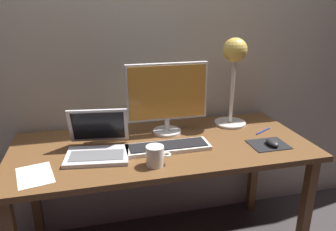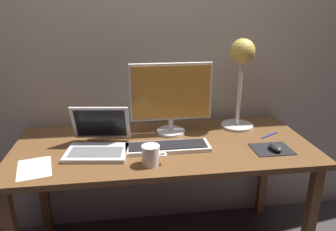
{
  "view_description": "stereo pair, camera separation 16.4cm",
  "coord_description": "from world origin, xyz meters",
  "px_view_note": "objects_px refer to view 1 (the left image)",
  "views": [
    {
      "loc": [
        -0.35,
        -1.55,
        1.46
      ],
      "look_at": [
        0.02,
        -0.05,
        0.92
      ],
      "focal_mm": 34.27,
      "sensor_mm": 36.0,
      "label": 1
    },
    {
      "loc": [
        -0.19,
        -1.58,
        1.46
      ],
      "look_at": [
        0.02,
        -0.05,
        0.92
      ],
      "focal_mm": 34.27,
      "sensor_mm": 36.0,
      "label": 2
    }
  ],
  "objects_px": {
    "keyboard_main": "(168,147)",
    "pen": "(263,131)",
    "laptop": "(98,141)",
    "desk_lamp": "(234,64)",
    "monitor": "(167,95)",
    "mouse": "(272,142)",
    "coffee_mug": "(155,156)"
  },
  "relations": [
    {
      "from": "mouse",
      "to": "coffee_mug",
      "type": "xyz_separation_m",
      "value": [
        -0.65,
        -0.06,
        0.03
      ]
    },
    {
      "from": "mouse",
      "to": "coffee_mug",
      "type": "bearing_deg",
      "value": -174.69
    },
    {
      "from": "laptop",
      "to": "mouse",
      "type": "distance_m",
      "value": 0.92
    },
    {
      "from": "monitor",
      "to": "coffee_mug",
      "type": "xyz_separation_m",
      "value": [
        -0.15,
        -0.38,
        -0.18
      ]
    },
    {
      "from": "laptop",
      "to": "pen",
      "type": "distance_m",
      "value": 0.97
    },
    {
      "from": "laptop",
      "to": "mouse",
      "type": "bearing_deg",
      "value": -9.26
    },
    {
      "from": "desk_lamp",
      "to": "pen",
      "type": "height_order",
      "value": "desk_lamp"
    },
    {
      "from": "keyboard_main",
      "to": "pen",
      "type": "distance_m",
      "value": 0.62
    },
    {
      "from": "monitor",
      "to": "keyboard_main",
      "type": "height_order",
      "value": "monitor"
    },
    {
      "from": "monitor",
      "to": "coffee_mug",
      "type": "distance_m",
      "value": 0.44
    },
    {
      "from": "coffee_mug",
      "to": "keyboard_main",
      "type": "bearing_deg",
      "value": 57.5
    },
    {
      "from": "laptop",
      "to": "desk_lamp",
      "type": "relative_size",
      "value": 0.64
    },
    {
      "from": "mouse",
      "to": "pen",
      "type": "height_order",
      "value": "mouse"
    },
    {
      "from": "monitor",
      "to": "keyboard_main",
      "type": "distance_m",
      "value": 0.31
    },
    {
      "from": "keyboard_main",
      "to": "coffee_mug",
      "type": "xyz_separation_m",
      "value": [
        -0.1,
        -0.16,
        0.04
      ]
    },
    {
      "from": "coffee_mug",
      "to": "pen",
      "type": "height_order",
      "value": "coffee_mug"
    },
    {
      "from": "pen",
      "to": "keyboard_main",
      "type": "bearing_deg",
      "value": -171.07
    },
    {
      "from": "keyboard_main",
      "to": "pen",
      "type": "height_order",
      "value": "keyboard_main"
    },
    {
      "from": "keyboard_main",
      "to": "pen",
      "type": "bearing_deg",
      "value": 8.93
    },
    {
      "from": "monitor",
      "to": "desk_lamp",
      "type": "height_order",
      "value": "desk_lamp"
    },
    {
      "from": "monitor",
      "to": "pen",
      "type": "xyz_separation_m",
      "value": [
        0.56,
        -0.12,
        -0.23
      ]
    },
    {
      "from": "monitor",
      "to": "pen",
      "type": "relative_size",
      "value": 3.34
    },
    {
      "from": "coffee_mug",
      "to": "laptop",
      "type": "bearing_deg",
      "value": 140.75
    },
    {
      "from": "desk_lamp",
      "to": "coffee_mug",
      "type": "height_order",
      "value": "desk_lamp"
    },
    {
      "from": "laptop",
      "to": "coffee_mug",
      "type": "bearing_deg",
      "value": -39.25
    },
    {
      "from": "monitor",
      "to": "laptop",
      "type": "xyz_separation_m",
      "value": [
        -0.4,
        -0.17,
        -0.17
      ]
    },
    {
      "from": "desk_lamp",
      "to": "laptop",
      "type": "bearing_deg",
      "value": -165.74
    },
    {
      "from": "desk_lamp",
      "to": "pen",
      "type": "distance_m",
      "value": 0.43
    },
    {
      "from": "laptop",
      "to": "mouse",
      "type": "relative_size",
      "value": 3.55
    },
    {
      "from": "desk_lamp",
      "to": "coffee_mug",
      "type": "distance_m",
      "value": 0.78
    },
    {
      "from": "desk_lamp",
      "to": "mouse",
      "type": "xyz_separation_m",
      "value": [
        0.08,
        -0.36,
        -0.36
      ]
    },
    {
      "from": "laptop",
      "to": "desk_lamp",
      "type": "bearing_deg",
      "value": 14.26
    }
  ]
}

